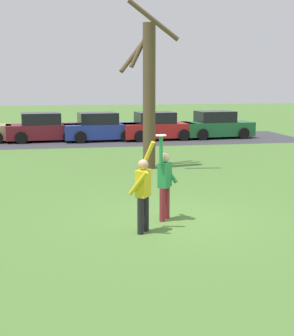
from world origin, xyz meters
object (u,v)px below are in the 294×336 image
(parked_car_maroon, at_px, (43,128))
(parked_car_blue, at_px, (100,128))
(person_catcher, at_px, (165,180))
(parked_car_green, at_px, (217,126))
(frisbee_disc, at_px, (161,135))
(person_defender, at_px, (143,190))
(parked_car_red, at_px, (157,127))
(bare_tree_tall, at_px, (148,90))

(parked_car_maroon, height_order, parked_car_blue, same)
(parked_car_blue, bearing_deg, person_catcher, -94.77)
(parked_car_maroon, relative_size, parked_car_green, 1.00)
(frisbee_disc, bearing_deg, parked_car_green, 67.50)
(parked_car_maroon, bearing_deg, frisbee_disc, -84.94)
(person_catcher, height_order, parked_car_maroon, person_catcher)
(person_defender, height_order, frisbee_disc, frisbee_disc)
(parked_car_blue, relative_size, parked_car_green, 1.00)
(person_defender, xyz_separation_m, parked_car_red, (4.01, 17.64, -0.25))
(frisbee_disc, xyz_separation_m, parked_car_blue, (0.20, 16.98, -1.37))
(person_catcher, xyz_separation_m, parked_car_red, (3.32, 16.73, -0.25))
(person_catcher, height_order, parked_car_blue, person_catcher)
(person_catcher, xyz_separation_m, parked_car_maroon, (-3.08, 17.16, -0.25))
(parked_car_blue, height_order, parked_car_green, same)
(person_catcher, relative_size, parked_car_green, 0.49)
(parked_car_maroon, relative_size, bare_tree_tall, 0.68)
(parked_car_blue, bearing_deg, parked_car_maroon, 169.00)
(parked_car_blue, relative_size, bare_tree_tall, 0.68)
(person_catcher, distance_m, frisbee_disc, 1.13)
(person_catcher, xyz_separation_m, person_defender, (-0.69, -0.91, -0.00))
(parked_car_green, bearing_deg, person_defender, -117.76)
(frisbee_disc, height_order, parked_car_maroon, frisbee_disc)
(parked_car_red, relative_size, parked_car_green, 1.00)
(parked_car_red, height_order, parked_car_green, same)
(person_defender, height_order, parked_car_blue, person_defender)
(person_defender, distance_m, parked_car_red, 18.09)
(person_catcher, bearing_deg, parked_car_red, -153.89)
(parked_car_blue, height_order, parked_car_red, same)
(frisbee_disc, bearing_deg, parked_car_red, 78.46)
(person_catcher, distance_m, parked_car_blue, 16.81)
(person_catcher, bearing_deg, frisbee_disc, 0.00)
(person_catcher, xyz_separation_m, parked_car_blue, (0.06, 16.80, -0.25))
(parked_car_green, relative_size, bare_tree_tall, 0.68)
(parked_car_red, bearing_deg, bare_tree_tall, -108.35)
(person_catcher, bearing_deg, parked_car_maroon, -132.50)
(person_catcher, xyz_separation_m, frisbee_disc, (-0.14, -0.18, 1.11))
(parked_car_green, bearing_deg, person_catcher, -116.89)
(person_catcher, xyz_separation_m, bare_tree_tall, (1.02, 7.39, 2.01))
(frisbee_disc, relative_size, bare_tree_tall, 0.04)
(parked_car_maroon, bearing_deg, person_defender, -87.05)
(parked_car_maroon, height_order, parked_car_red, same)
(parked_car_red, bearing_deg, person_catcher, -105.78)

